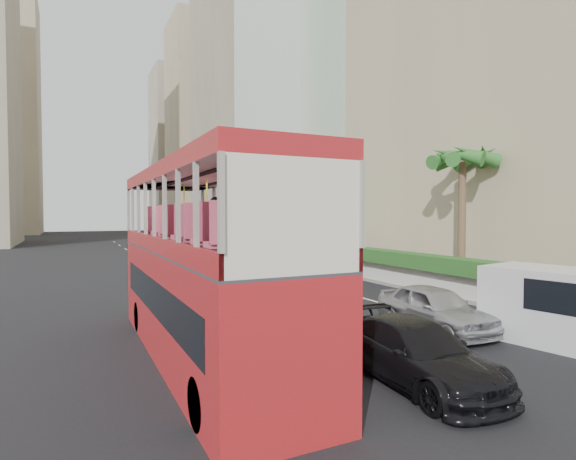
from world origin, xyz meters
TOP-DOWN VIEW (x-y plane):
  - ground_plane at (0.00, 0.00)m, footprint 200.00×200.00m
  - double_decker_bus at (-6.00, 0.00)m, footprint 2.50×11.00m
  - car_silver_lane_a at (-1.77, 7.49)m, footprint 2.57×5.11m
  - car_silver_lane_b at (1.49, -0.74)m, footprint 1.94×4.47m
  - car_black at (-2.16, -3.94)m, footprint 2.17×4.85m
  - van_asset at (1.07, 13.03)m, footprint 3.37×5.78m
  - minibus_near at (0.95, 10.46)m, footprint 2.62×6.35m
  - minibus_far at (4.16, 14.63)m, footprint 2.17×6.24m
  - panel_van_far at (4.28, 19.64)m, footprint 2.59×5.17m
  - sidewalk at (9.00, 25.00)m, footprint 6.00×120.00m
  - kerb_wall at (6.20, 14.00)m, footprint 0.30×44.00m
  - hedge at (6.20, 14.00)m, footprint 1.10×44.00m
  - palm_tree at (7.80, 4.00)m, footprint 0.36×0.36m
  - shell_station at (10.00, 23.00)m, footprint 6.50×8.00m
  - tower_mid at (18.00, 58.00)m, footprint 16.00×16.00m
  - tower_far_a at (17.00, 82.00)m, footprint 14.00×14.00m
  - tower_far_b at (17.00, 104.00)m, footprint 14.00×14.00m

SIDE VIEW (x-z plane):
  - ground_plane at x=0.00m, z-range 0.00..0.00m
  - car_silver_lane_a at x=-1.77m, z-range -0.80..0.80m
  - car_silver_lane_b at x=1.49m, z-range -0.75..0.75m
  - car_black at x=-2.16m, z-range -0.69..0.69m
  - van_asset at x=1.07m, z-range -0.76..0.76m
  - sidewalk at x=9.00m, z-range 0.00..0.18m
  - kerb_wall at x=6.20m, z-range 0.18..1.18m
  - panel_van_far at x=4.28m, z-range 0.00..1.99m
  - minibus_near at x=0.95m, z-range 0.00..2.74m
  - minibus_far at x=4.16m, z-range 0.00..2.75m
  - hedge at x=6.20m, z-range 1.18..1.88m
  - double_decker_bus at x=-6.00m, z-range 0.00..5.06m
  - shell_station at x=10.00m, z-range 0.00..5.50m
  - palm_tree at x=7.80m, z-range 0.18..6.58m
  - tower_far_b at x=17.00m, z-range 0.00..40.00m
  - tower_far_a at x=17.00m, z-range 0.00..44.00m
  - tower_mid at x=18.00m, z-range 0.00..50.00m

